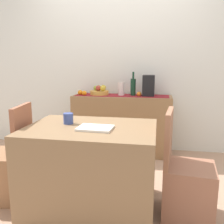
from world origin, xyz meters
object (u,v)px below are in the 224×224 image
Objects in this scene: sideboard_console at (122,124)px; wine_bottle at (133,87)px; chair_near_window at (9,171)px; ceramic_vase at (121,89)px; dining_table at (92,168)px; coffee_cup at (68,118)px; coffee_maker at (149,86)px; chair_by_corner at (187,187)px; open_book at (95,128)px; fruit_bowl at (99,93)px.

wine_bottle is (0.15, 0.00, 0.54)m from sideboard_console.
wine_bottle is 0.36× the size of chair_near_window.
ceramic_vase is 0.17× the size of dining_table.
coffee_maker is at bearing 64.52° from coffee_cup.
sideboard_console is at bearing 180.00° from coffee_maker.
dining_table is 1.22× the size of chair_near_window.
coffee_maker is 0.37m from ceramic_vase.
wine_bottle reaches higher than sideboard_console.
coffee_maker is 1.60m from dining_table.
coffee_maker is at bearing 0.00° from ceramic_vase.
ceramic_vase is 0.21× the size of chair_by_corner.
coffee_maker reaches higher than chair_by_corner.
coffee_cup is at bearing 6.16° from chair_near_window.
chair_near_window is (-0.81, 0.00, -0.10)m from dining_table.
chair_near_window is at bearing -121.32° from ceramic_vase.
ceramic_vase reaches higher than open_book.
ceramic_vase is at bearing 78.51° from coffee_cup.
chair_by_corner is at bearing -74.68° from coffee_maker.
wine_bottle is 1.17× the size of open_book.
fruit_bowl is at bearing 127.00° from chair_by_corner.
dining_table is 11.49× the size of coffee_cup.
fruit_bowl is 1.39× the size of ceramic_vase.
fruit_bowl is at bearing 180.00° from coffee_maker.
fruit_bowl is 0.93× the size of open_book.
chair_near_window is at bearing -173.84° from coffee_cup.
open_book is (-0.01, -1.49, 0.34)m from sideboard_console.
coffee_cup is at bearing -88.54° from fruit_bowl.
dining_table is 0.48m from coffee_cup.
coffee_cup reaches higher than dining_table.
wine_bottle is (0.47, 0.00, 0.09)m from fruit_bowl.
fruit_bowl is at bearing 100.29° from dining_table.
wine_bottle reaches higher than fruit_bowl.
dining_table is at bearing -98.56° from wine_bottle.
coffee_cup is (-0.28, -1.36, -0.13)m from ceramic_vase.
sideboard_console is 5.23× the size of fruit_bowl.
wine_bottle is 0.36× the size of chair_by_corner.
chair_near_window is (-0.55, -1.42, -0.59)m from fruit_bowl.
ceramic_vase reaches higher than dining_table.
coffee_cup is (-0.28, -1.36, 0.38)m from sideboard_console.
wine_bottle is 3.42× the size of coffee_cup.
open_book is 0.31× the size of chair_by_corner.
sideboard_console is 1.51× the size of chair_near_window.
ceramic_vase is 1.78m from chair_near_window.
wine_bottle is 1.55m from dining_table.
coffee_cup reaches higher than open_book.
fruit_bowl is at bearing 91.46° from coffee_cup.
ceramic_vase is at bearing 58.68° from chair_near_window.
open_book is at bearing -96.05° from wine_bottle.
dining_table is 3.91× the size of open_book.
chair_by_corner is (0.76, 0.07, -0.48)m from open_book.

